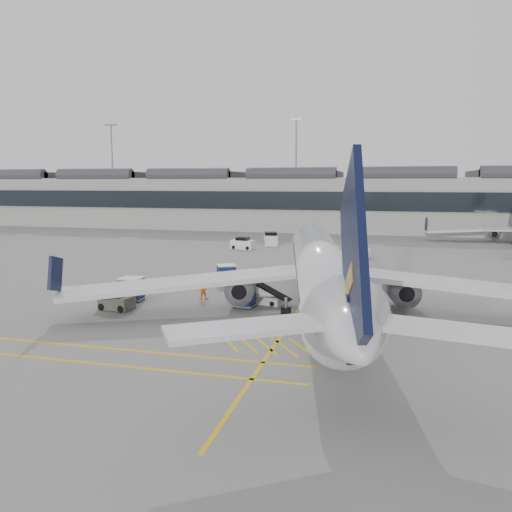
% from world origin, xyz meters
% --- Properties ---
extents(ground, '(220.00, 220.00, 0.00)m').
position_xyz_m(ground, '(0.00, 0.00, 0.00)').
color(ground, gray).
rests_on(ground, ground).
extents(terminal, '(200.00, 20.45, 12.40)m').
position_xyz_m(terminal, '(0.00, 71.93, 6.14)').
color(terminal, '#9E9E99').
rests_on(terminal, ground).
extents(light_masts, '(113.00, 0.60, 25.45)m').
position_xyz_m(light_masts, '(-1.67, 86.00, 14.49)').
color(light_masts, slate).
rests_on(light_masts, ground).
extents(apron_markings, '(0.25, 60.00, 0.01)m').
position_xyz_m(apron_markings, '(10.00, 10.00, 0.01)').
color(apron_markings, gold).
rests_on(apron_markings, ground).
extents(airliner_main, '(39.14, 43.15, 11.58)m').
position_xyz_m(airliner_main, '(11.83, 1.72, 3.40)').
color(airliner_main, silver).
rests_on(airliner_main, ground).
extents(belt_loader, '(4.61, 2.33, 1.83)m').
position_xyz_m(belt_loader, '(6.45, 3.76, 0.53)').
color(belt_loader, silver).
rests_on(belt_loader, ground).
extents(baggage_cart_a, '(1.80, 1.54, 1.75)m').
position_xyz_m(baggage_cart_a, '(5.56, 1.83, 0.94)').
color(baggage_cart_a, gray).
rests_on(baggage_cart_a, ground).
extents(baggage_cart_b, '(2.39, 2.25, 1.98)m').
position_xyz_m(baggage_cart_b, '(1.31, 10.34, 1.06)').
color(baggage_cart_b, gray).
rests_on(baggage_cart_b, ground).
extents(baggage_cart_c, '(1.93, 1.67, 1.83)m').
position_xyz_m(baggage_cart_c, '(-4.98, 2.73, 0.98)').
color(baggage_cart_c, gray).
rests_on(baggage_cart_c, ground).
extents(baggage_cart_d, '(2.01, 1.68, 2.04)m').
position_xyz_m(baggage_cart_d, '(-4.39, 1.55, 1.09)').
color(baggage_cart_d, gray).
rests_on(baggage_cart_d, ground).
extents(ramp_agent_a, '(0.64, 0.51, 1.55)m').
position_xyz_m(ramp_agent_a, '(2.80, 9.31, 0.78)').
color(ramp_agent_a, '#E24D0B').
rests_on(ramp_agent_a, ground).
extents(ramp_agent_b, '(0.92, 0.72, 1.88)m').
position_xyz_m(ramp_agent_b, '(1.30, 3.75, 0.94)').
color(ramp_agent_b, orange).
rests_on(ramp_agent_b, ground).
extents(pushback_tug, '(2.79, 1.94, 1.46)m').
position_xyz_m(pushback_tug, '(-4.13, -1.36, 0.65)').
color(pushback_tug, '#4F5346').
rests_on(pushback_tug, ground).
extents(safety_cone_nose, '(0.36, 0.36, 0.51)m').
position_xyz_m(safety_cone_nose, '(12.20, 18.55, 0.25)').
color(safety_cone_nose, '#F24C0A').
rests_on(safety_cone_nose, ground).
extents(safety_cone_engine, '(0.40, 0.40, 0.55)m').
position_xyz_m(safety_cone_engine, '(16.01, 3.53, 0.27)').
color(safety_cone_engine, '#F24C0A').
rests_on(safety_cone_engine, ground).
extents(service_van_left, '(3.68, 2.22, 1.78)m').
position_xyz_m(service_van_left, '(-4.46, 36.48, 0.80)').
color(service_van_left, silver).
rests_on(service_van_left, ground).
extents(service_van_mid, '(3.08, 4.53, 2.12)m').
position_xyz_m(service_van_mid, '(-1.41, 42.38, 0.95)').
color(service_van_mid, silver).
rests_on(service_van_mid, ground).
extents(service_van_right, '(3.65, 3.30, 1.70)m').
position_xyz_m(service_van_right, '(12.97, 32.21, 0.76)').
color(service_van_right, silver).
rests_on(service_van_right, ground).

